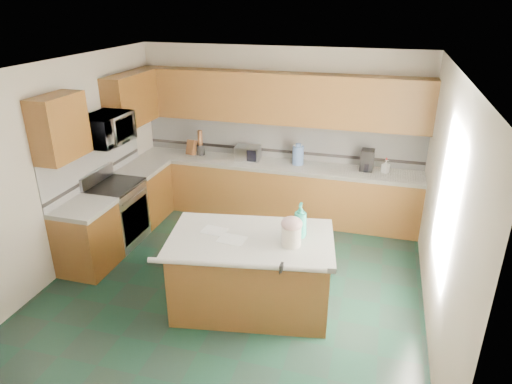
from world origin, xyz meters
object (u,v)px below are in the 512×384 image
(toaster_oven, at_px, (248,153))
(coffee_maker, at_px, (367,160))
(treat_jar, at_px, (291,236))
(soap_bottle_island, at_px, (300,220))
(knife_block, at_px, (192,147))
(island_base, at_px, (251,274))
(island_top, at_px, (251,240))

(toaster_oven, height_order, coffee_maker, coffee_maker)
(treat_jar, bearing_deg, soap_bottle_island, 73.60)
(soap_bottle_island, distance_m, toaster_oven, 2.67)
(treat_jar, bearing_deg, toaster_oven, 114.32)
(knife_block, height_order, toaster_oven, knife_block)
(treat_jar, height_order, toaster_oven, toaster_oven)
(knife_block, distance_m, toaster_oven, 0.99)
(island_base, distance_m, island_top, 0.46)
(island_base, xyz_separation_m, knife_block, (-1.77, 2.50, 0.62))
(island_top, xyz_separation_m, knife_block, (-1.77, 2.50, 0.16))
(coffee_maker, bearing_deg, toaster_oven, -176.77)
(soap_bottle_island, height_order, coffee_maker, soap_bottle_island)
(soap_bottle_island, height_order, toaster_oven, soap_bottle_island)
(toaster_oven, relative_size, coffee_maker, 1.21)
(toaster_oven, xyz_separation_m, coffee_maker, (1.90, 0.03, 0.05))
(island_base, distance_m, soap_bottle_island, 0.88)
(toaster_oven, bearing_deg, island_base, -76.13)
(toaster_oven, bearing_deg, soap_bottle_island, -64.41)
(soap_bottle_island, bearing_deg, coffee_maker, 78.12)
(treat_jar, bearing_deg, coffee_maker, 73.95)
(island_top, bearing_deg, coffee_maker, 56.64)
(island_base, xyz_separation_m, toaster_oven, (-0.78, 2.50, 0.61))
(island_base, xyz_separation_m, treat_jar, (0.46, -0.04, 0.60))
(island_base, bearing_deg, soap_bottle_island, 7.97)
(knife_block, bearing_deg, island_top, -45.18)
(island_base, bearing_deg, toaster_oven, 97.89)
(coffee_maker, bearing_deg, soap_bottle_island, -101.86)
(island_top, bearing_deg, toaster_oven, 97.89)
(knife_block, bearing_deg, island_base, -45.18)
(coffee_maker, bearing_deg, island_top, -111.49)
(coffee_maker, bearing_deg, treat_jar, -101.89)
(treat_jar, bearing_deg, island_base, 172.73)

